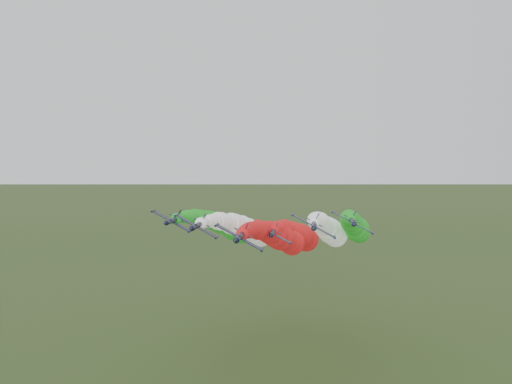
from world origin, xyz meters
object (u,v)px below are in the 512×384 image
at_px(jet_inner_left, 245,229).
at_px(jet_inner_right, 328,229).
at_px(jet_outer_left, 225,226).
at_px(jet_outer_right, 355,226).
at_px(jet_lead, 278,237).
at_px(jet_trail, 298,235).

relative_size(jet_inner_left, jet_inner_right, 1.00).
relative_size(jet_outer_left, jet_outer_right, 1.01).
distance_m(jet_lead, jet_trail, 25.84).
xyz_separation_m(jet_lead, jet_outer_right, (19.50, 16.74, 0.69)).
relative_size(jet_inner_left, jet_trail, 0.99).
height_order(jet_lead, jet_inner_left, jet_inner_left).
bearing_deg(jet_inner_right, jet_inner_left, -176.94).
height_order(jet_inner_right, jet_outer_right, jet_inner_right).
height_order(jet_outer_right, jet_trail, jet_outer_right).
bearing_deg(jet_outer_right, jet_trail, 151.25).
bearing_deg(jet_outer_left, jet_inner_left, -50.92).
height_order(jet_inner_right, jet_trail, jet_inner_right).
distance_m(jet_lead, jet_outer_right, 25.70).
bearing_deg(jet_outer_left, jet_trail, 20.60).
bearing_deg(jet_inner_left, jet_lead, -44.43).
distance_m(jet_inner_left, jet_outer_right, 29.89).
height_order(jet_lead, jet_outer_right, jet_outer_right).
xyz_separation_m(jet_inner_left, jet_outer_right, (28.93, 7.49, 0.25)).
distance_m(jet_inner_right, jet_outer_left, 29.56).
height_order(jet_lead, jet_trail, jet_lead).
xyz_separation_m(jet_inner_left, jet_outer_left, (-6.93, 8.53, -0.33)).
distance_m(jet_outer_left, jet_trail, 21.78).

